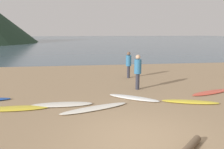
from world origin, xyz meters
name	(u,v)px	position (x,y,z in m)	size (l,w,h in m)	color
ground_plane	(102,74)	(0.00, 10.00, -0.10)	(120.00, 120.00, 0.20)	#997C5B
ocean_water	(85,40)	(0.00, 63.36, 0.00)	(140.00, 100.00, 0.01)	#475B6B
surfboard_1	(15,108)	(-3.96, 2.93, 0.04)	(2.49, 0.59, 0.08)	yellow
surfboard_2	(62,104)	(-2.25, 3.13, 0.04)	(2.38, 0.60, 0.09)	silver
surfboard_3	(95,108)	(-1.01, 2.51, 0.04)	(2.69, 0.47, 0.09)	silver
surfboard_4	(134,98)	(0.72, 3.58, 0.05)	(2.28, 0.49, 0.10)	white
surfboard_5	(190,102)	(2.88, 2.74, 0.04)	(2.25, 0.48, 0.09)	yellow
surfboard_6	(211,92)	(4.51, 3.97, 0.04)	(2.30, 0.51, 0.08)	#D84C38
person_1	(138,69)	(1.28, 5.11, 1.02)	(0.35, 0.35, 1.73)	#2D2D38
person_2	(129,63)	(1.42, 7.89, 0.95)	(0.32, 0.32, 1.61)	#2D2D38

